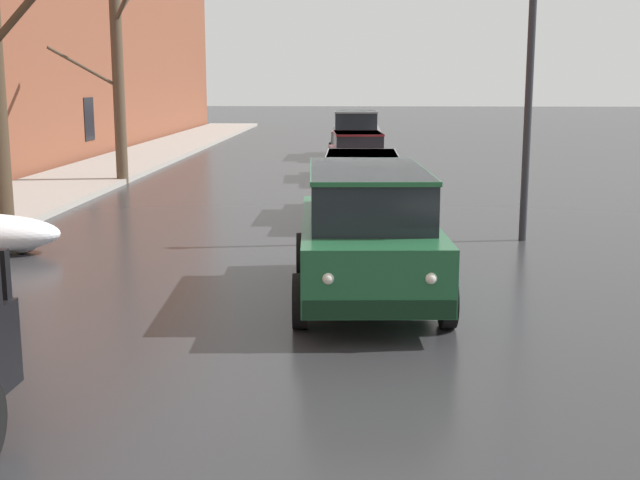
{
  "coord_description": "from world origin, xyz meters",
  "views": [
    {
      "loc": [
        1.94,
        2.05,
        3.0
      ],
      "look_at": [
        1.48,
        11.75,
        1.14
      ],
      "focal_mm": 47.1,
      "sensor_mm": 36.0,
      "label": 1
    }
  ],
  "objects": [
    {
      "name": "suv_grey_queued_behind_truck",
      "position": [
        1.8,
        35.17,
        0.99
      ],
      "size": [
        2.06,
        4.65,
        1.82
      ],
      "color": "slate",
      "rests_on": "ground"
    },
    {
      "name": "street_lamp_post",
      "position": [
        5.04,
        17.85,
        3.34
      ],
      "size": [
        0.44,
        0.24,
        5.97
      ],
      "color": "#28282D",
      "rests_on": "ground"
    },
    {
      "name": "sedan_silver_parked_kerbside_mid",
      "position": [
        1.99,
        20.39,
        0.75
      ],
      "size": [
        2.0,
        4.43,
        1.42
      ],
      "color": "#B7B7BC",
      "rests_on": "ground"
    },
    {
      "name": "bare_tree_far_down_block",
      "position": [
        -4.99,
        26.26,
        3.02
      ],
      "size": [
        2.57,
        2.7,
        6.51
      ],
      "color": "#4C3D2D",
      "rests_on": "ground"
    },
    {
      "name": "sedan_maroon_parked_far_down_block",
      "position": [
        1.89,
        27.74,
        0.75
      ],
      "size": [
        2.07,
        4.43,
        1.42
      ],
      "color": "maroon",
      "rests_on": "ground"
    },
    {
      "name": "suv_green_parked_kerbside_close",
      "position": [
        2.05,
        13.39,
        0.99
      ],
      "size": [
        2.18,
        4.58,
        1.82
      ],
      "color": "#1E5633",
      "rests_on": "ground"
    }
  ]
}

